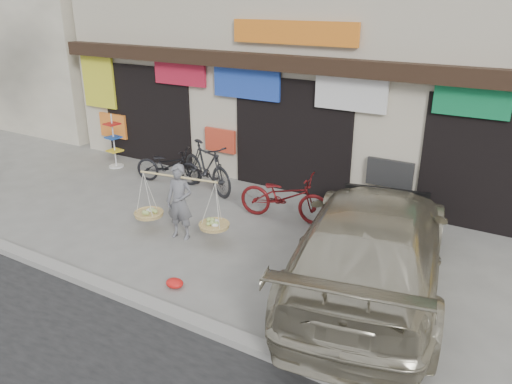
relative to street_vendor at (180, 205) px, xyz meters
The scene contains 11 objects.
ground 0.98m from the street_vendor, 11.71° to the right, with size 70.00×70.00×0.00m, color gray.
kerb 2.34m from the street_vendor, 72.12° to the right, with size 70.00×0.25×0.12m, color gray.
shophouse_block 6.89m from the street_vendor, 83.72° to the left, with size 14.00×6.32×7.00m.
neighbor_west 14.71m from the street_vendor, 151.84° to the left, with size 12.00×7.00×6.00m, color beige.
street_vendor is the anchor object (origin of this frame).
bike_0 3.19m from the street_vendor, 134.43° to the left, with size 0.61×1.75×0.92m, color black.
bike_1 2.54m from the street_vendor, 114.39° to the left, with size 0.57×2.02×1.21m, color black.
bike_2 2.24m from the street_vendor, 53.41° to the left, with size 0.69×1.97×1.04m, color #590F10.
suv 3.75m from the street_vendor, ahead, with size 3.28×5.83×1.59m.
display_rack 4.97m from the street_vendor, 149.98° to the left, with size 0.41×0.41×1.50m.
red_bag 1.91m from the street_vendor, 54.86° to the right, with size 0.31×0.25×0.14m, color red.
Camera 1 is at (5.10, -6.69, 4.46)m, focal length 35.00 mm.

